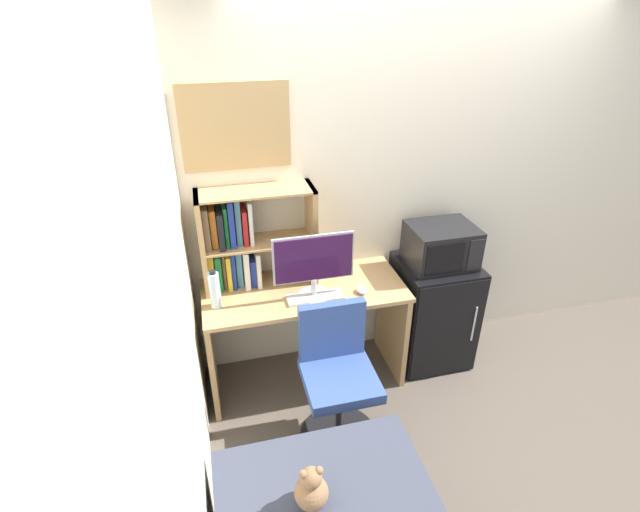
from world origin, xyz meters
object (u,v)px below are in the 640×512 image
Objects in this scene: microwave at (441,245)px; desk_chair at (337,384)px; water_bottle at (215,290)px; computer_mouse at (361,290)px; monitor at (314,263)px; keyboard at (315,297)px; teddy_bear at (311,489)px; hutch_bookshelf at (241,241)px; mini_fridge at (432,311)px; wall_corkboard at (236,127)px.

microwave is 0.49× the size of desk_chair.
desk_chair is (0.65, -0.48, -0.48)m from water_bottle.
monitor is at bearing 174.14° from computer_mouse.
teddy_bear is (-0.30, -1.19, -0.18)m from keyboard.
hutch_bookshelf is 0.81× the size of desk_chair.
water_bottle is 0.32× the size of mini_fridge.
hutch_bookshelf is at bearing -109.47° from wall_corkboard.
hutch_bookshelf is 1.13× the size of wall_corkboard.
desk_chair is 3.98× the size of teddy_bear.
keyboard reaches higher than teddy_bear.
microwave is at bearing 47.23° from teddy_bear.
desk_chair is at bearing 66.23° from teddy_bear.
monitor is 0.94m from wall_corkboard.
mini_fridge reaches higher than computer_mouse.
water_bottle reaches higher than teddy_bear.
hutch_bookshelf is at bearing 173.49° from mini_fridge.
hutch_bookshelf is 1.53m from mini_fridge.
wall_corkboard is at bearing 132.85° from keyboard.
monitor reaches higher than water_bottle.
mini_fridge is 1.83m from teddy_bear.
hutch_bookshelf reaches higher than water_bottle.
desk_chair is (0.04, -0.44, -0.61)m from monitor.
keyboard is 0.31m from computer_mouse.
hutch_bookshelf is 0.85m from computer_mouse.
water_bottle is (-0.62, 0.06, 0.11)m from keyboard.
mini_fridge is 0.90× the size of desk_chair.
mini_fridge is (0.63, 0.16, -0.39)m from computer_mouse.
water_bottle is at bearing -124.13° from wall_corkboard.
teddy_bear is at bearing -132.84° from mini_fridge.
monitor is at bearing 94.89° from desk_chair.
microwave reaches higher than desk_chair.
wall_corkboard is (-0.69, 0.42, 1.00)m from computer_mouse.
computer_mouse is 0.62m from desk_chair.
monitor is (0.42, -0.28, -0.07)m from hutch_bookshelf.
hutch_bookshelf is at bearing 122.38° from desk_chair.
wall_corkboard is at bearing 70.53° from hutch_bookshelf.
mini_fridge reaches higher than keyboard.
mini_fridge is at bearing 14.04° from computer_mouse.
desk_chair is 1.66m from wall_corkboard.
water_bottle reaches higher than desk_chair.
monitor is 1.15× the size of microwave.
mini_fridge is (1.36, -0.15, -0.68)m from hutch_bookshelf.
keyboard is 0.40× the size of desk_chair.
desk_chair reaches higher than keyboard.
hutch_bookshelf is at bearing 173.62° from microwave.
hutch_bookshelf is 1.37m from microwave.
teddy_bear is at bearing -75.95° from water_bottle.
water_bottle is 1.32m from teddy_bear.
wall_corkboard is (0.24, 0.35, 0.90)m from water_bottle.
teddy_bear is at bearing -132.77° from microwave.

